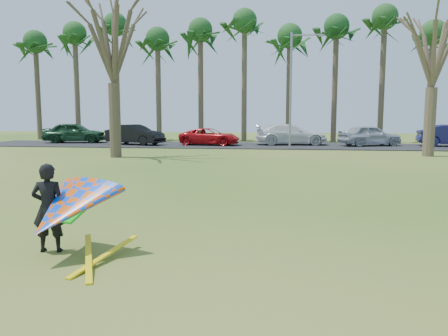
# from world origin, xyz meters

# --- Properties ---
(ground) EXTENTS (100.00, 100.00, 0.00)m
(ground) POSITION_xyz_m (0.00, 0.00, 0.00)
(ground) COLOR #1C5011
(ground) RESTS_ON ground
(parking_strip) EXTENTS (46.00, 7.00, 0.06)m
(parking_strip) POSITION_xyz_m (0.00, 25.00, 0.03)
(parking_strip) COLOR black
(parking_strip) RESTS_ON ground
(palm_0) EXTENTS (4.84, 4.84, 10.84)m
(palm_0) POSITION_xyz_m (-22.00, 31.00, 9.17)
(palm_0) COLOR #47392A
(palm_0) RESTS_ON ground
(palm_1) EXTENTS (4.84, 4.84, 11.54)m
(palm_1) POSITION_xyz_m (-18.00, 31.00, 9.85)
(palm_1) COLOR brown
(palm_1) RESTS_ON ground
(palm_2) EXTENTS (4.84, 4.84, 12.24)m
(palm_2) POSITION_xyz_m (-14.00, 31.00, 10.52)
(palm_2) COLOR #49392C
(palm_2) RESTS_ON ground
(palm_3) EXTENTS (4.84, 4.84, 10.84)m
(palm_3) POSITION_xyz_m (-10.00, 31.00, 9.17)
(palm_3) COLOR #4B3E2D
(palm_3) RESTS_ON ground
(palm_4) EXTENTS (4.84, 4.84, 11.54)m
(palm_4) POSITION_xyz_m (-6.00, 31.00, 9.85)
(palm_4) COLOR brown
(palm_4) RESTS_ON ground
(palm_5) EXTENTS (4.84, 4.84, 12.24)m
(palm_5) POSITION_xyz_m (-2.00, 31.00, 10.52)
(palm_5) COLOR brown
(palm_5) RESTS_ON ground
(palm_6) EXTENTS (4.84, 4.84, 10.84)m
(palm_6) POSITION_xyz_m (2.00, 31.00, 9.17)
(palm_6) COLOR #4B3A2D
(palm_6) RESTS_ON ground
(palm_7) EXTENTS (4.84, 4.84, 11.54)m
(palm_7) POSITION_xyz_m (6.00, 31.00, 9.85)
(palm_7) COLOR #4D3B2E
(palm_7) RESTS_ON ground
(palm_8) EXTENTS (4.84, 4.84, 12.24)m
(palm_8) POSITION_xyz_m (10.00, 31.00, 10.52)
(palm_8) COLOR #473B2A
(palm_8) RESTS_ON ground
(palm_9) EXTENTS (4.84, 4.84, 10.84)m
(palm_9) POSITION_xyz_m (14.00, 31.00, 9.17)
(palm_9) COLOR #4E3C2E
(palm_9) RESTS_ON ground
(bare_tree_left) EXTENTS (6.60, 6.60, 9.70)m
(bare_tree_left) POSITION_xyz_m (-8.00, 15.00, 6.92)
(bare_tree_left) COLOR #46382A
(bare_tree_left) RESTS_ON ground
(bare_tree_right) EXTENTS (6.27, 6.27, 9.21)m
(bare_tree_right) POSITION_xyz_m (10.00, 18.00, 6.57)
(bare_tree_right) COLOR brown
(bare_tree_right) RESTS_ON ground
(streetlight) EXTENTS (2.28, 0.18, 8.00)m
(streetlight) POSITION_xyz_m (2.16, 22.00, 4.46)
(streetlight) COLOR gray
(streetlight) RESTS_ON ground
(car_0) EXTENTS (5.30, 2.82, 1.71)m
(car_0) POSITION_xyz_m (-15.93, 26.00, 0.92)
(car_0) COLOR #173B21
(car_0) RESTS_ON parking_strip
(car_1) EXTENTS (5.09, 3.09, 1.58)m
(car_1) POSITION_xyz_m (-10.09, 24.37, 0.85)
(car_1) COLOR black
(car_1) RESTS_ON parking_strip
(car_2) EXTENTS (4.93, 2.73, 1.30)m
(car_2) POSITION_xyz_m (-4.13, 24.70, 0.71)
(car_2) COLOR red
(car_2) RESTS_ON parking_strip
(car_3) EXTENTS (5.77, 2.74, 1.62)m
(car_3) POSITION_xyz_m (2.16, 25.82, 0.87)
(car_3) COLOR white
(car_3) RESTS_ON parking_strip
(car_4) EXTENTS (5.04, 3.29, 1.59)m
(car_4) POSITION_xyz_m (8.08, 25.49, 0.86)
(car_4) COLOR #A8ADB6
(car_4) RESTS_ON parking_strip
(kite_flyer) EXTENTS (2.13, 2.39, 2.02)m
(kite_flyer) POSITION_xyz_m (-2.26, -2.01, 0.84)
(kite_flyer) COLOR black
(kite_flyer) RESTS_ON ground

